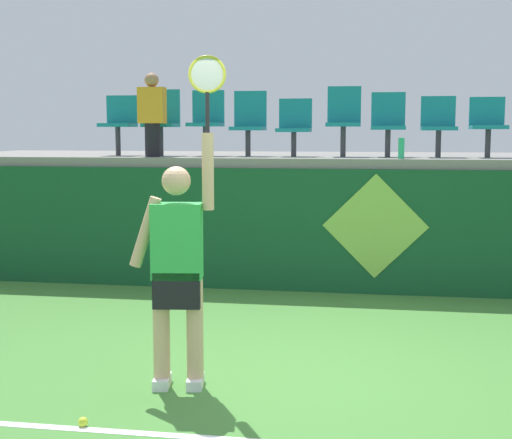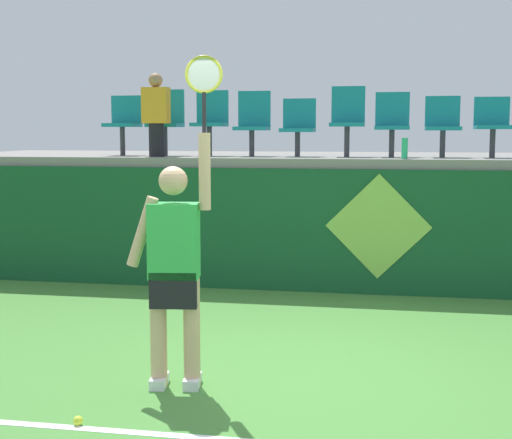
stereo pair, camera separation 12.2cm
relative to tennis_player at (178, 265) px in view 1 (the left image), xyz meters
name	(u,v)px [view 1 (the left image)]	position (x,y,z in m)	size (l,w,h in m)	color
ground_plane	(277,377)	(0.72, 0.33, -0.96)	(40.00, 40.00, 0.00)	#478438
court_back_wall	(313,230)	(0.72, 3.66, -0.20)	(10.83, 0.20, 1.52)	#144C28
spectator_platform	(323,159)	(0.72, 5.16, 0.62)	(10.83, 3.11, 0.12)	gray
tennis_player	(178,265)	(0.00, 0.00, 0.00)	(0.75, 0.31, 2.54)	white
tennis_ball	(83,422)	(-0.43, -0.87, -0.93)	(0.07, 0.07, 0.07)	#D1E533
water_bottle	(401,148)	(1.77, 3.77, 0.80)	(0.08, 0.08, 0.25)	#26B272
stadium_chair_0	(119,121)	(-2.04, 4.43, 1.15)	(0.44, 0.42, 0.83)	#38383D
stadium_chair_1	(162,119)	(-1.43, 4.44, 1.18)	(0.44, 0.42, 0.90)	#38383D
stadium_chair_2	(207,119)	(-0.81, 4.43, 1.18)	(0.44, 0.42, 0.89)	#38383D
stadium_chair_3	(249,121)	(-0.23, 4.44, 1.14)	(0.44, 0.42, 0.87)	#38383D
stadium_chair_4	(294,125)	(0.39, 4.43, 1.09)	(0.44, 0.42, 0.77)	#38383D
stadium_chair_5	(344,118)	(1.04, 4.44, 1.19)	(0.44, 0.42, 0.92)	#38383D
stadium_chair_6	(388,121)	(1.61, 4.43, 1.14)	(0.44, 0.42, 0.84)	#38383D
stadium_chair_7	(438,123)	(2.25, 4.43, 1.11)	(0.44, 0.42, 0.79)	#38383D
stadium_chair_8	(488,123)	(2.86, 4.42, 1.12)	(0.44, 0.42, 0.77)	#38383D
spectator_0	(152,113)	(-1.43, 3.98, 1.24)	(0.34, 0.20, 1.09)	black
wall_signage_mount	(374,294)	(1.47, 3.55, -0.96)	(1.27, 0.01, 1.47)	#144C28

